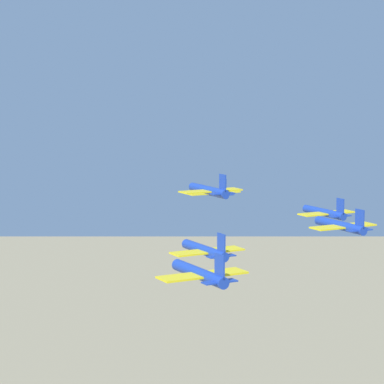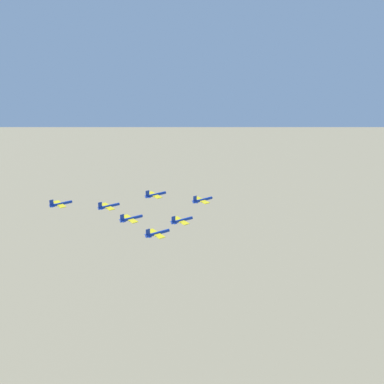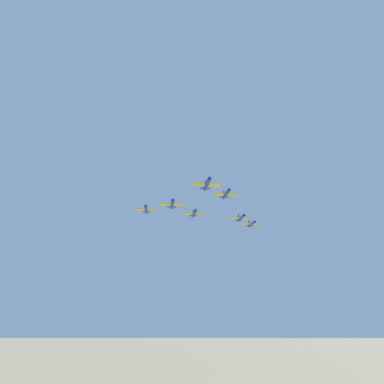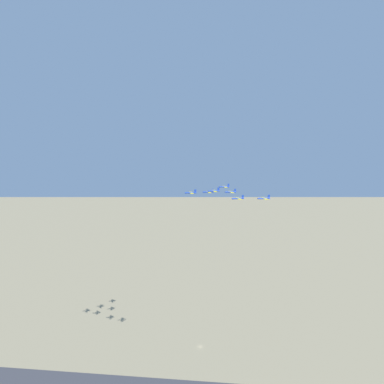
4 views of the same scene
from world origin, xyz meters
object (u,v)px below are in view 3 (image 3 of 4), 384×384
at_px(jet_1, 226,194).
at_px(jet_3, 241,218).
at_px(jet_4, 194,214).
at_px(jet_2, 172,204).
at_px(jet_6, 252,224).
at_px(jet_0, 207,184).
at_px(jet_5, 146,209).

xyz_separation_m(jet_1, jet_3, (-5.41, 15.19, -3.83)).
height_order(jet_3, jet_4, jet_4).
distance_m(jet_2, jet_6, 42.94).
distance_m(jet_0, jet_6, 48.38).
bearing_deg(jet_2, jet_3, -150.46).
xyz_separation_m(jet_4, jet_5, (-10.49, -12.54, 0.99)).
bearing_deg(jet_1, jet_6, -120.47).
bearing_deg(jet_4, jet_5, 0.00).
xyz_separation_m(jet_2, jet_4, (-5.41, 15.19, 1.08)).
bearing_deg(jet_3, jet_5, 0.00).
bearing_deg(jet_4, jet_0, 90.00).
relative_size(jet_1, jet_3, 1.00).
relative_size(jet_0, jet_4, 1.00).
distance_m(jet_0, jet_3, 32.29).
height_order(jet_3, jet_6, jet_6).
bearing_deg(jet_2, jet_6, -139.64).
relative_size(jet_2, jet_5, 1.00).
xyz_separation_m(jet_3, jet_5, (-20.99, -25.08, 2.14)).
xyz_separation_m(jet_1, jet_6, (-10.82, 30.38, -2.55)).
distance_m(jet_1, jet_4, 16.35).
relative_size(jet_0, jet_6, 1.00).
relative_size(jet_2, jet_6, 1.00).
bearing_deg(jet_6, jet_3, 59.53).
relative_size(jet_0, jet_1, 1.00).
bearing_deg(jet_2, jet_0, 120.47).
bearing_deg(jet_5, jet_3, -180.00).
height_order(jet_2, jet_3, jet_2).
relative_size(jet_2, jet_3, 1.00).
relative_size(jet_4, jet_5, 1.00).
distance_m(jet_3, jet_4, 16.39).
distance_m(jet_0, jet_5, 32.26).
xyz_separation_m(jet_1, jet_5, (-26.40, -9.89, -1.69)).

